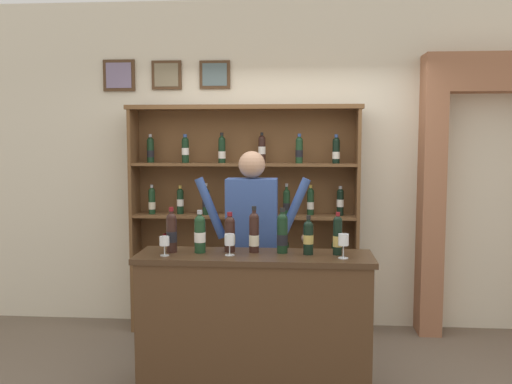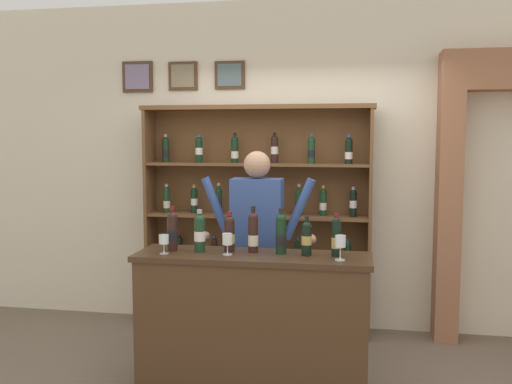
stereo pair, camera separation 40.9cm
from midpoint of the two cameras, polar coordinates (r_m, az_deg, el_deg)
The scene contains 15 objects.
back_wall at distance 5.51m, azimuth 0.46°, elevation 2.76°, with size 12.00×0.19×3.12m.
wine_shelf at distance 5.32m, azimuth -3.36°, elevation -2.36°, with size 2.16×0.32×2.12m.
archway_doorway at distance 5.60m, azimuth 21.25°, elevation 1.26°, with size 1.43×0.45×2.58m.
tasting_counter at distance 4.16m, azimuth -3.05°, elevation -13.10°, with size 1.68×0.48×1.00m.
shopkeeper at distance 4.56m, azimuth -3.00°, elevation -4.11°, with size 0.95×0.22×1.72m.
tasting_bottle_brunello at distance 4.14m, azimuth -11.34°, elevation -3.98°, with size 0.08×0.08×0.33m.
tasting_bottle_grappa at distance 4.10m, azimuth -8.55°, elevation -4.12°, with size 0.08×0.08×0.31m.
tasting_bottle_rosso at distance 4.10m, azimuth -5.53°, elevation -4.20°, with size 0.08×0.08×0.29m.
tasting_bottle_vin_santo at distance 4.07m, azimuth -3.09°, elevation -4.10°, with size 0.07×0.07×0.34m.
tasting_bottle_riserva at distance 4.04m, azimuth -0.22°, elevation -4.15°, with size 0.08×0.08×0.33m.
tasting_bottle_chianti at distance 4.00m, azimuth 2.39°, elevation -4.53°, with size 0.07×0.07×0.28m.
tasting_bottle_super_tuscan at distance 4.00m, azimuth 5.34°, elevation -4.37°, with size 0.07×0.07×0.30m.
wine_glass_spare at distance 4.05m, azimuth -12.11°, elevation -5.01°, with size 0.07×0.07×0.14m.
wine_glass_left at distance 3.89m, azimuth 5.85°, elevation -4.99°, with size 0.07×0.07×0.17m.
wine_glass_right at distance 3.99m, azimuth -5.64°, elevation -4.91°, with size 0.07×0.07×0.15m.
Camera 1 is at (0.19, -3.93, 1.84)m, focal length 39.66 mm.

